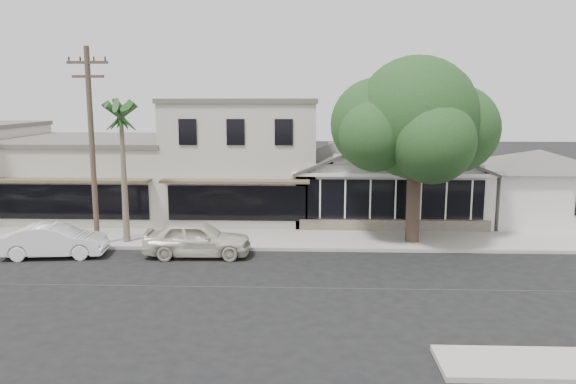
{
  "coord_description": "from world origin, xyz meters",
  "views": [
    {
      "loc": [
        0.67,
        -19.39,
        6.78
      ],
      "look_at": [
        -0.29,
        6.0,
        2.51
      ],
      "focal_mm": 35.0,
      "sensor_mm": 36.0,
      "label": 1
    }
  ],
  "objects_px": {
    "utility_pole": "(92,143)",
    "car_1": "(54,241)",
    "shade_tree": "(414,121)",
    "car_0": "(197,239)"
  },
  "relations": [
    {
      "from": "shade_tree",
      "to": "utility_pole",
      "type": "bearing_deg",
      "value": -174.41
    },
    {
      "from": "utility_pole",
      "to": "car_1",
      "type": "distance_m",
      "value": 4.54
    },
    {
      "from": "car_0",
      "to": "utility_pole",
      "type": "bearing_deg",
      "value": 74.41
    },
    {
      "from": "car_1",
      "to": "car_0",
      "type": "bearing_deg",
      "value": -93.76
    },
    {
      "from": "utility_pole",
      "to": "car_1",
      "type": "relative_size",
      "value": 2.07
    },
    {
      "from": "car_0",
      "to": "car_1",
      "type": "height_order",
      "value": "car_0"
    },
    {
      "from": "utility_pole",
      "to": "car_0",
      "type": "xyz_separation_m",
      "value": [
        4.86,
        -1.23,
        -4.01
      ]
    },
    {
      "from": "car_1",
      "to": "shade_tree",
      "type": "bearing_deg",
      "value": -86.16
    },
    {
      "from": "utility_pole",
      "to": "shade_tree",
      "type": "relative_size",
      "value": 1.04
    },
    {
      "from": "utility_pole",
      "to": "car_0",
      "type": "relative_size",
      "value": 1.96
    }
  ]
}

